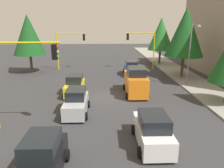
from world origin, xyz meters
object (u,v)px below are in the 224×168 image
object	(u,v)px
street_lamp_curbside	(191,48)
tree_opposite_side	(28,35)
traffic_signal_near_right	(18,68)
delivery_van_orange	(136,82)
tree_roadside_mid	(185,32)
car_black	(42,159)
car_blue	(131,68)
tree_roadside_far	(161,34)
car_yellow	(75,86)
traffic_signal_far_left	(143,43)
traffic_signal_far_right	(69,44)
car_silver	(76,102)
car_white	(153,131)

from	to	relation	value
street_lamp_curbside	tree_opposite_side	distance (m)	21.90
street_lamp_curbside	tree_opposite_side	bearing A→B (deg)	-112.55
traffic_signal_near_right	delivery_van_orange	world-z (taller)	traffic_signal_near_right
tree_roadside_mid	delivery_van_orange	size ratio (longest dim) A/B	1.86
car_black	car_blue	distance (m)	21.86
tree_roadside_far	car_yellow	size ratio (longest dim) A/B	2.07
tree_roadside_mid	delivery_van_orange	bearing A→B (deg)	-46.31
traffic_signal_far_left	car_yellow	world-z (taller)	traffic_signal_far_left
traffic_signal_far_right	tree_roadside_far	xyz separation A→B (m)	(-4.00, 15.20, 1.24)
delivery_van_orange	car_black	distance (m)	13.60
street_lamp_curbside	car_silver	world-z (taller)	street_lamp_curbside
tree_roadside_far	car_blue	bearing A→B (deg)	-36.37
tree_roadside_far	car_yellow	distance (m)	21.51
tree_opposite_side	car_silver	bearing A→B (deg)	28.64
delivery_van_orange	car_black	bearing A→B (deg)	-26.25
car_white	car_silver	size ratio (longest dim) A/B	1.01
tree_opposite_side	car_black	distance (m)	24.73
traffic_signal_far_right	delivery_van_orange	distance (m)	15.65
traffic_signal_near_right	tree_opposite_side	xyz separation A→B (m)	(-18.00, -5.27, 1.25)
car_silver	traffic_signal_far_right	bearing A→B (deg)	-169.69
street_lamp_curbside	car_black	xyz separation A→B (m)	(14.62, -12.35, -3.45)
tree_roadside_far	car_yellow	world-z (taller)	tree_roadside_far
traffic_signal_near_right	car_silver	world-z (taller)	traffic_signal_near_right
street_lamp_curbside	car_yellow	distance (m)	13.13
traffic_signal_near_right	car_black	distance (m)	6.52
traffic_signal_far_right	traffic_signal_far_left	bearing A→B (deg)	90.00
tree_roadside_mid	traffic_signal_far_right	bearing A→B (deg)	-110.92
street_lamp_curbside	tree_roadside_mid	distance (m)	4.72
tree_opposite_side	tree_roadside_far	world-z (taller)	tree_opposite_side
tree_opposite_side	delivery_van_orange	world-z (taller)	tree_opposite_side
street_lamp_curbside	tree_roadside_mid	bearing A→B (deg)	169.67
traffic_signal_near_right	car_yellow	distance (m)	8.32
traffic_signal_far_left	traffic_signal_far_right	size ratio (longest dim) A/B	1.01
delivery_van_orange	car_yellow	size ratio (longest dim) A/B	1.24
traffic_signal_far_right	car_blue	bearing A→B (deg)	65.55
street_lamp_curbside	car_white	bearing A→B (deg)	-29.02
street_lamp_curbside	delivery_van_orange	bearing A→B (deg)	-69.04
street_lamp_curbside	tree_roadside_far	xyz separation A→B (m)	(-14.39, 0.30, 0.91)
tree_roadside_mid	car_black	distance (m)	23.64
traffic_signal_far_left	car_white	world-z (taller)	traffic_signal_far_left
car_blue	car_silver	size ratio (longest dim) A/B	1.00
tree_opposite_side	car_silver	distance (m)	18.30
tree_roadside_mid	delivery_van_orange	xyz separation A→B (m)	(6.82, -7.14, -4.60)
traffic_signal_far_left	car_white	xyz separation A→B (m)	(22.42, -3.18, -3.16)
tree_roadside_mid	car_silver	world-z (taller)	tree_roadside_mid
traffic_signal_far_right	car_white	distance (m)	24.08
street_lamp_curbside	car_black	distance (m)	19.44
car_white	delivery_van_orange	bearing A→B (deg)	177.98
car_blue	car_white	bearing A→B (deg)	-3.00
car_black	car_white	world-z (taller)	same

